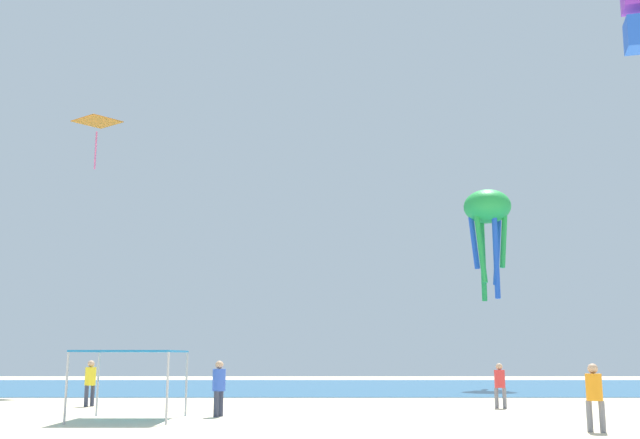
{
  "coord_description": "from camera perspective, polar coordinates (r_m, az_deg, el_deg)",
  "views": [
    {
      "loc": [
        2.05,
        -18.66,
        1.99
      ],
      "look_at": [
        2.02,
        14.83,
        8.24
      ],
      "focal_mm": 41.14,
      "sensor_mm": 36.0,
      "label": 1
    }
  ],
  "objects": [
    {
      "name": "ocean_strip",
      "position": [
        49.29,
        -2.4,
        -12.85
      ],
      "size": [
        110.0,
        25.81,
        0.03
      ],
      "primitive_type": "cube",
      "color": "#28608C",
      "rests_on": "ground"
    },
    {
      "name": "canopy_tent",
      "position": [
        24.64,
        -14.39,
        -10.06
      ],
      "size": [
        3.08,
        3.22,
        2.17
      ],
      "color": "#B2B2B7",
      "rests_on": "ground"
    },
    {
      "name": "person_near_tent",
      "position": [
        25.35,
        -7.82,
        -12.54
      ],
      "size": [
        0.44,
        0.47,
        1.83
      ],
      "rotation": [
        0.0,
        0.0,
        4.34
      ],
      "color": "#33384C",
      "rests_on": "ground"
    },
    {
      "name": "person_leftmost",
      "position": [
        29.91,
        13.86,
        -12.16
      ],
      "size": [
        0.44,
        0.41,
        1.71
      ],
      "rotation": [
        0.0,
        0.0,
        2.76
      ],
      "color": "slate",
      "rests_on": "ground"
    },
    {
      "name": "person_central",
      "position": [
        31.52,
        -17.39,
        -11.78
      ],
      "size": [
        0.43,
        0.44,
        1.81
      ],
      "rotation": [
        0.0,
        0.0,
        4.21
      ],
      "color": "#33384C",
      "rests_on": "ground"
    },
    {
      "name": "person_rightmost",
      "position": [
        21.39,
        20.6,
        -12.43
      ],
      "size": [
        0.45,
        0.43,
        1.79
      ],
      "rotation": [
        0.0,
        0.0,
        2.75
      ],
      "color": "slate",
      "rests_on": "ground"
    },
    {
      "name": "kite_diamond_orange",
      "position": [
        45.53,
        -16.91,
        7.11
      ],
      "size": [
        3.0,
        3.0,
        2.98
      ],
      "rotation": [
        0.0,
        0.0,
        5.65
      ],
      "color": "orange"
    },
    {
      "name": "kite_octopus_green",
      "position": [
        48.31,
        12.94,
        0.56
      ],
      "size": [
        3.74,
        3.74,
        7.1
      ],
      "rotation": [
        0.0,
        0.0,
        5.99
      ],
      "color": "green"
    }
  ]
}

